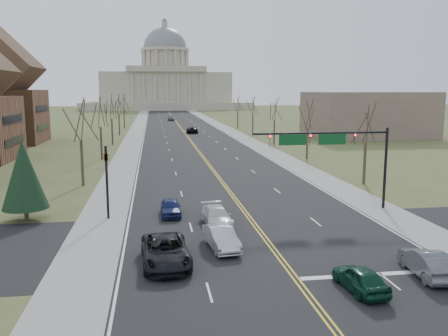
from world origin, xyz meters
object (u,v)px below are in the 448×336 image
object	(u,v)px
signal_left	(107,174)
car_far_sb	(171,118)
car_sb_inner_second	(217,216)
car_sb_outer_second	(171,207)
car_far_nb	(192,130)
car_sb_outer_lead	(165,251)
signal_mast	(331,145)
car_sb_inner_lead	(221,238)
car_nb_inner_lead	(360,278)
car_nb_outer_lead	(427,263)

from	to	relation	value
signal_left	car_far_sb	bearing A→B (deg)	85.45
car_sb_inner_second	car_far_sb	distance (m)	129.36
car_sb_outer_second	car_far_nb	world-z (taller)	car_far_nb
car_sb_outer_second	car_far_sb	world-z (taller)	car_far_sb
car_sb_outer_lead	car_sb_inner_second	world-z (taller)	car_sb_outer_lead
car_sb_outer_lead	car_sb_outer_second	xyz separation A→B (m)	(0.73, 11.39, -0.14)
car_sb_inner_second	car_far_nb	bearing A→B (deg)	83.13
signal_mast	car_far_sb	world-z (taller)	signal_mast
signal_left	car_sb_inner_lead	xyz separation A→B (m)	(8.10, -8.77, -2.96)
signal_left	car_sb_outer_second	world-z (taller)	signal_left
car_far_nb	car_sb_outer_lead	bearing A→B (deg)	88.18
car_nb_inner_lead	car_far_nb	bearing A→B (deg)	-94.92
signal_left	car_far_sb	size ratio (longest dim) A/B	1.23
signal_left	car_far_sb	xyz separation A→B (m)	(10.03, 126.09, -2.87)
car_nb_outer_lead	car_far_nb	size ratio (longest dim) A/B	0.78
car_nb_inner_lead	car_sb_inner_lead	size ratio (longest dim) A/B	0.88
car_nb_outer_lead	car_sb_inner_lead	bearing A→B (deg)	-24.60
signal_mast	car_sb_outer_lead	distance (m)	18.99
car_nb_inner_lead	car_far_sb	size ratio (longest dim) A/B	0.81
signal_left	car_sb_inner_second	distance (m)	9.61
signal_left	car_sb_inner_lead	size ratio (longest dim) A/B	1.32
car_far_sb	car_sb_inner_second	bearing A→B (deg)	-95.28
car_sb_inner_lead	car_sb_inner_second	world-z (taller)	car_sb_inner_lead
car_nb_inner_lead	signal_left	bearing A→B (deg)	-54.50
car_sb_outer_second	signal_mast	bearing A→B (deg)	-1.52
car_sb_inner_second	car_far_nb	world-z (taller)	car_far_nb
signal_mast	car_far_nb	bearing A→B (deg)	94.18
car_nb_outer_lead	car_sb_inner_lead	xyz separation A→B (m)	(-10.86, 6.31, -0.01)
car_sb_inner_second	car_far_sb	world-z (taller)	car_far_sb
car_sb_outer_second	car_far_nb	distance (m)	77.79
car_nb_inner_lead	car_far_sb	distance (m)	142.61
signal_mast	car_sb_outer_second	distance (m)	14.74
signal_left	car_far_nb	bearing A→B (deg)	80.29
signal_left	car_far_sb	distance (m)	126.52
car_far_nb	signal_left	bearing A→B (deg)	84.21
car_sb_outer_second	car_far_nb	size ratio (longest dim) A/B	0.69
car_sb_inner_lead	car_far_sb	xyz separation A→B (m)	(1.92, 134.86, 0.09)
signal_mast	car_sb_inner_lead	bearing A→B (deg)	-141.05
car_far_nb	car_far_sb	xyz separation A→B (m)	(-3.25, 48.48, 0.02)
car_sb_inner_lead	car_sb_outer_lead	distance (m)	4.43
signal_left	car_nb_inner_lead	distance (m)	22.04
car_nb_outer_lead	car_sb_inner_second	distance (m)	15.76
car_nb_inner_lead	car_sb_outer_lead	xyz separation A→B (m)	(-9.98, 5.32, 0.15)
car_nb_inner_lead	car_far_sb	bearing A→B (deg)	-93.84
car_sb_outer_lead	signal_mast	bearing A→B (deg)	34.30
car_sb_inner_second	car_far_sb	bearing A→B (deg)	85.83
signal_left	car_sb_outer_lead	xyz separation A→B (m)	(4.37, -11.14, -2.87)
car_sb_outer_lead	car_sb_inner_second	xyz separation A→B (m)	(4.16, 7.87, -0.12)
car_nb_inner_lead	car_sb_outer_lead	distance (m)	11.31
car_sb_inner_lead	car_sb_inner_second	distance (m)	5.52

